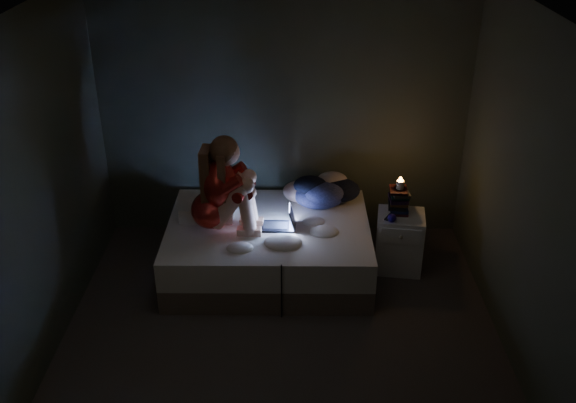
{
  "coord_description": "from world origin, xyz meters",
  "views": [
    {
      "loc": [
        0.09,
        -4.04,
        3.47
      ],
      "look_at": [
        0.05,
        1.0,
        0.8
      ],
      "focal_mm": 40.11,
      "sensor_mm": 36.0,
      "label": 1
    }
  ],
  "objects_px": {
    "nightstand": "(399,241)",
    "phone": "(392,218)",
    "bed": "(269,248)",
    "laptop": "(278,217)",
    "woman": "(210,184)",
    "candle": "(400,184)"
  },
  "relations": [
    {
      "from": "laptop",
      "to": "phone",
      "type": "height_order",
      "value": "laptop"
    },
    {
      "from": "laptop",
      "to": "candle",
      "type": "relative_size",
      "value": 3.88
    },
    {
      "from": "nightstand",
      "to": "phone",
      "type": "distance_m",
      "value": 0.32
    },
    {
      "from": "woman",
      "to": "laptop",
      "type": "height_order",
      "value": "woman"
    },
    {
      "from": "laptop",
      "to": "nightstand",
      "type": "relative_size",
      "value": 0.54
    },
    {
      "from": "candle",
      "to": "phone",
      "type": "distance_m",
      "value": 0.32
    },
    {
      "from": "nightstand",
      "to": "phone",
      "type": "height_order",
      "value": "phone"
    },
    {
      "from": "bed",
      "to": "candle",
      "type": "relative_size",
      "value": 23.23
    },
    {
      "from": "laptop",
      "to": "woman",
      "type": "bearing_deg",
      "value": -177.29
    },
    {
      "from": "bed",
      "to": "nightstand",
      "type": "height_order",
      "value": "nightstand"
    },
    {
      "from": "candle",
      "to": "nightstand",
      "type": "bearing_deg",
      "value": -73.66
    },
    {
      "from": "laptop",
      "to": "nightstand",
      "type": "height_order",
      "value": "laptop"
    },
    {
      "from": "bed",
      "to": "phone",
      "type": "height_order",
      "value": "phone"
    },
    {
      "from": "laptop",
      "to": "nightstand",
      "type": "bearing_deg",
      "value": 6.65
    },
    {
      "from": "nightstand",
      "to": "woman",
      "type": "bearing_deg",
      "value": -167.49
    },
    {
      "from": "nightstand",
      "to": "phone",
      "type": "relative_size",
      "value": 4.1
    },
    {
      "from": "bed",
      "to": "laptop",
      "type": "distance_m",
      "value": 0.38
    },
    {
      "from": "woman",
      "to": "bed",
      "type": "bearing_deg",
      "value": 12.35
    },
    {
      "from": "bed",
      "to": "laptop",
      "type": "height_order",
      "value": "laptop"
    },
    {
      "from": "woman",
      "to": "nightstand",
      "type": "height_order",
      "value": "woman"
    },
    {
      "from": "woman",
      "to": "phone",
      "type": "xyz_separation_m",
      "value": [
        1.64,
        0.08,
        -0.39
      ]
    },
    {
      "from": "phone",
      "to": "nightstand",
      "type": "bearing_deg",
      "value": 57.6
    }
  ]
}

